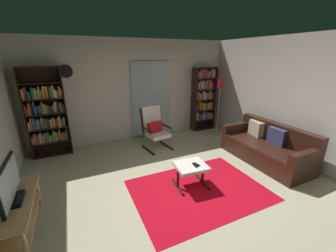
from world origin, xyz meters
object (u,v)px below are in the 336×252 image
object	(u,v)px
television	(9,185)
floor_lamp_by_shelf	(220,90)
bookshelf_near_tv	(46,114)
tv_stand	(17,214)
leather_sofa	(266,147)
bookshelf_near_sofa	(203,97)
lounge_armchair	(155,127)
tv_remote	(195,165)
wall_clock	(66,71)
cell_phone	(196,165)
ottoman	(191,168)

from	to	relation	value
television	floor_lamp_by_shelf	world-z (taller)	floor_lamp_by_shelf
bookshelf_near_tv	tv_stand	bearing A→B (deg)	-96.00
bookshelf_near_tv	leather_sofa	xyz separation A→B (m)	(4.24, -2.28, -0.68)
tv_stand	leather_sofa	bearing A→B (deg)	1.89
bookshelf_near_sofa	television	bearing A→B (deg)	-150.58
bookshelf_near_tv	bookshelf_near_sofa	world-z (taller)	bookshelf_near_tv
television	leather_sofa	world-z (taller)	television
lounge_armchair	tv_remote	distance (m)	1.84
bookshelf_near_sofa	tv_remote	xyz separation A→B (m)	(-1.83, -2.52, -0.58)
leather_sofa	wall_clock	xyz separation A→B (m)	(-3.72, 2.47, 1.55)
tv_remote	cell_phone	size ratio (longest dim) A/B	1.03
bookshelf_near_sofa	lounge_armchair	size ratio (longest dim) A/B	1.82
bookshelf_near_tv	tv_remote	size ratio (longest dim) A/B	13.70
lounge_armchair	tv_remote	size ratio (longest dim) A/B	7.10
tv_remote	wall_clock	distance (m)	3.50
television	bookshelf_near_sofa	size ratio (longest dim) A/B	0.44
television	ottoman	xyz separation A→B (m)	(2.51, 0.01, -0.39)
bookshelf_near_tv	cell_phone	bearing A→B (deg)	-46.39
ottoman	cell_phone	world-z (taller)	cell_phone
tv_remote	wall_clock	world-z (taller)	wall_clock
bookshelf_near_tv	cell_phone	distance (m)	3.43
television	leather_sofa	xyz separation A→B (m)	(4.49, 0.13, -0.43)
tv_stand	lounge_armchair	xyz separation A→B (m)	(2.55, 1.80, 0.21)
bookshelf_near_tv	wall_clock	distance (m)	1.03
cell_phone	tv_stand	bearing A→B (deg)	165.93
tv_stand	bookshelf_near_sofa	size ratio (longest dim) A/B	0.64
tv_remote	bookshelf_near_sofa	bearing A→B (deg)	60.61
television	cell_phone	bearing A→B (deg)	-0.79
ottoman	bookshelf_near_tv	bearing A→B (deg)	133.16
leather_sofa	tv_remote	world-z (taller)	leather_sofa
bookshelf_near_tv	lounge_armchair	xyz separation A→B (m)	(2.29, -0.63, -0.44)
tv_remote	lounge_armchair	bearing A→B (deg)	96.88
wall_clock	leather_sofa	bearing A→B (deg)	-33.54
tv_stand	cell_phone	world-z (taller)	tv_stand
ottoman	bookshelf_near_sofa	bearing A→B (deg)	52.80
ottoman	leather_sofa	bearing A→B (deg)	3.65
tv_remote	floor_lamp_by_shelf	bearing A→B (deg)	51.16
leather_sofa	floor_lamp_by_shelf	xyz separation A→B (m)	(0.02, 1.75, 0.98)
tv_stand	lounge_armchair	world-z (taller)	lounge_armchair
tv_stand	floor_lamp_by_shelf	bearing A→B (deg)	22.75
tv_stand	television	size ratio (longest dim) A/B	1.45
cell_phone	floor_lamp_by_shelf	bearing A→B (deg)	31.28
wall_clock	bookshelf_near_tv	bearing A→B (deg)	-160.48
television	bookshelf_near_tv	distance (m)	2.44
bookshelf_near_sofa	tv_stand	bearing A→B (deg)	-150.45
tv_stand	ottoman	size ratio (longest dim) A/B	2.14
lounge_armchair	ottoman	size ratio (longest dim) A/B	1.82
tv_stand	bookshelf_near_tv	world-z (taller)	bookshelf_near_tv
ottoman	tv_remote	bearing A→B (deg)	-53.85
lounge_armchair	floor_lamp_by_shelf	world-z (taller)	floor_lamp_by_shelf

